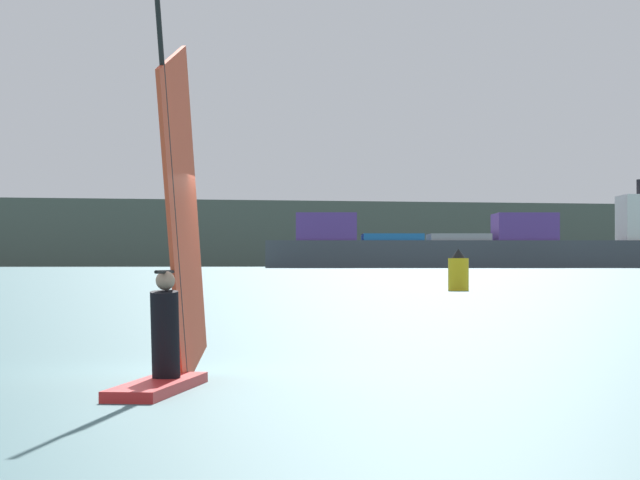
# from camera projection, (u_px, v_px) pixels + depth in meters

# --- Properties ---
(ground_plane) EXTENTS (4000.00, 4000.00, 0.00)m
(ground_plane) POSITION_uv_depth(u_px,v_px,m) (168.00, 374.00, 18.18)
(ground_plane) COLOR #386066
(windsurfer) EXTENTS (1.63, 3.81, 4.56)m
(windsurfer) POSITION_uv_depth(u_px,v_px,m) (172.00, 288.00, 16.29)
(windsurfer) COLOR red
(windsurfer) RESTS_ON ground_plane
(cargo_ship) EXTENTS (164.12, 60.88, 33.63)m
(cargo_ship) POSITION_uv_depth(u_px,v_px,m) (483.00, 246.00, 535.67)
(cargo_ship) COLOR #3F444C
(cargo_ship) RESTS_ON ground_plane
(distant_headland) EXTENTS (1112.66, 261.91, 40.25)m
(distant_headland) POSITION_uv_depth(u_px,v_px,m) (15.00, 236.00, 947.26)
(distant_headland) COLOR #4C564C
(distant_headland) RESTS_ON ground_plane
(channel_buoy) EXTENTS (1.10, 1.10, 2.23)m
(channel_buoy) POSITION_uv_depth(u_px,v_px,m) (458.00, 272.00, 75.22)
(channel_buoy) COLOR yellow
(channel_buoy) RESTS_ON ground_plane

